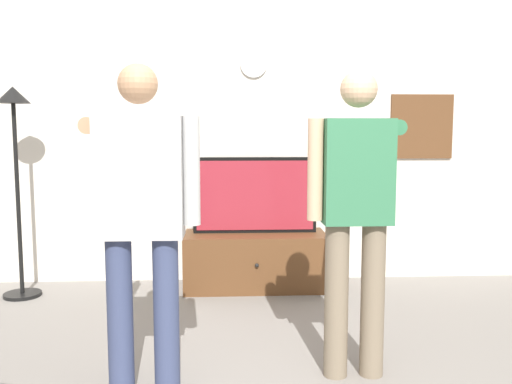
# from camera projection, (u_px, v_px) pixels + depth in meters

# --- Properties ---
(back_wall) EXTENTS (6.40, 0.10, 2.70)m
(back_wall) POSITION_uv_depth(u_px,v_px,m) (244.00, 141.00, 5.32)
(back_wall) COLOR silver
(back_wall) RESTS_ON ground_plane
(tv_stand) EXTENTS (1.29, 0.58, 0.51)m
(tv_stand) POSITION_uv_depth(u_px,v_px,m) (255.00, 260.00, 5.10)
(tv_stand) COLOR brown
(tv_stand) RESTS_ON ground_plane
(television) EXTENTS (1.13, 0.07, 0.69)m
(television) POSITION_uv_depth(u_px,v_px,m) (255.00, 195.00, 5.08)
(television) COLOR black
(television) RESTS_ON tv_stand
(wall_clock) EXTENTS (0.25, 0.03, 0.25)m
(wall_clock) POSITION_uv_depth(u_px,v_px,m) (254.00, 64.00, 5.18)
(wall_clock) COLOR white
(framed_picture) EXTENTS (0.60, 0.04, 0.61)m
(framed_picture) POSITION_uv_depth(u_px,v_px,m) (421.00, 127.00, 5.34)
(framed_picture) COLOR brown
(floor_lamp) EXTENTS (0.32, 0.32, 1.82)m
(floor_lamp) POSITION_uv_depth(u_px,v_px,m) (15.00, 148.00, 4.72)
(floor_lamp) COLOR black
(floor_lamp) RESTS_ON ground_plane
(person_standing_nearer_lamp) EXTENTS (0.63, 0.78, 1.80)m
(person_standing_nearer_lamp) POSITION_uv_depth(u_px,v_px,m) (141.00, 209.00, 2.97)
(person_standing_nearer_lamp) COLOR #384266
(person_standing_nearer_lamp) RESTS_ON ground_plane
(person_standing_nearer_couch) EXTENTS (0.57, 0.78, 1.79)m
(person_standing_nearer_couch) POSITION_uv_depth(u_px,v_px,m) (356.00, 206.00, 3.21)
(person_standing_nearer_couch) COLOR #7A6B56
(person_standing_nearer_couch) RESTS_ON ground_plane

